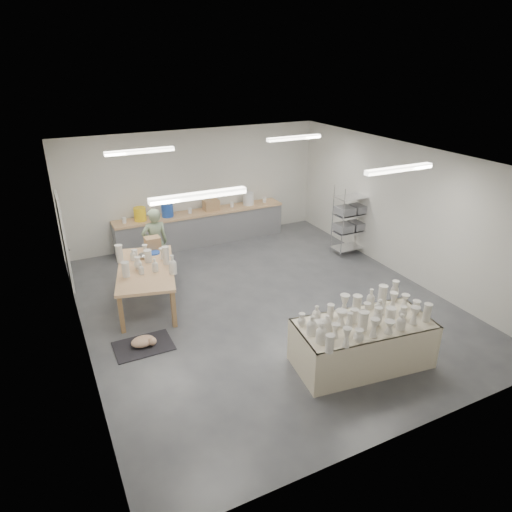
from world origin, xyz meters
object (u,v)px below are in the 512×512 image
work_table (147,265)px  potter (155,243)px  red_stool (155,262)px  drying_table (362,341)px

work_table → potter: 1.16m
potter → red_stool: 0.63m
work_table → red_stool: (0.46, 1.34, -0.57)m
drying_table → red_stool: (-2.15, 5.00, -0.19)m
potter → red_stool: (0.00, 0.27, -0.57)m
drying_table → work_table: size_ratio=0.99×
drying_table → work_table: (-2.61, 3.66, 0.38)m
red_stool → potter: bearing=-90.0°
drying_table → red_stool: size_ratio=6.89×
potter → red_stool: bearing=-91.2°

